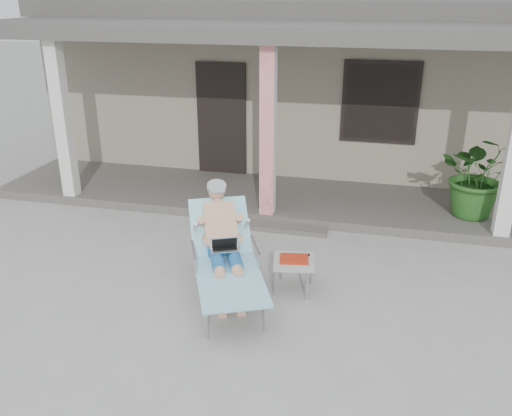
# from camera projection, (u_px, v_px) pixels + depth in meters

# --- Properties ---
(ground) EXTENTS (60.00, 60.00, 0.00)m
(ground) POSITION_uv_depth(u_px,v_px,m) (230.00, 286.00, 6.83)
(ground) COLOR #9E9E99
(ground) RESTS_ON ground
(house) EXTENTS (10.40, 5.40, 3.30)m
(house) POSITION_uv_depth(u_px,v_px,m) (310.00, 77.00, 12.06)
(house) COLOR gray
(house) RESTS_ON ground
(porch_deck) EXTENTS (10.00, 2.00, 0.15)m
(porch_deck) POSITION_uv_depth(u_px,v_px,m) (278.00, 198.00, 9.51)
(porch_deck) COLOR #605B56
(porch_deck) RESTS_ON ground
(porch_overhang) EXTENTS (10.00, 2.30, 2.85)m
(porch_overhang) POSITION_uv_depth(u_px,v_px,m) (280.00, 37.00, 8.44)
(porch_overhang) COLOR silver
(porch_overhang) RESTS_ON porch_deck
(porch_step) EXTENTS (2.00, 0.30, 0.07)m
(porch_step) POSITION_uv_depth(u_px,v_px,m) (263.00, 226.00, 8.49)
(porch_step) COLOR #605B56
(porch_step) RESTS_ON ground
(lounger) EXTENTS (1.45, 2.04, 1.28)m
(lounger) POSITION_uv_depth(u_px,v_px,m) (224.00, 232.00, 6.46)
(lounger) COLOR #B7B7BC
(lounger) RESTS_ON ground
(side_table) EXTENTS (0.57, 0.57, 0.44)m
(side_table) POSITION_uv_depth(u_px,v_px,m) (294.00, 263.00, 6.62)
(side_table) COLOR #A7A8A3
(side_table) RESTS_ON ground
(potted_palm) EXTENTS (1.23, 1.07, 1.34)m
(potted_palm) POSITION_uv_depth(u_px,v_px,m) (480.00, 175.00, 8.35)
(potted_palm) COLOR #26591E
(potted_palm) RESTS_ON porch_deck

